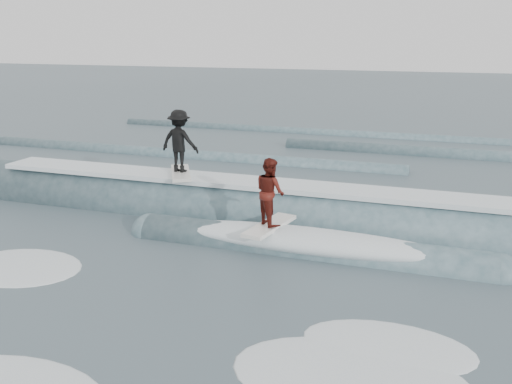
% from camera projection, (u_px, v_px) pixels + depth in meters
% --- Properties ---
extents(ground, '(160.00, 160.00, 0.00)m').
position_uv_depth(ground, '(158.00, 323.00, 10.93)').
color(ground, '#384C51').
rests_on(ground, ground).
extents(breaking_wave, '(22.01, 3.86, 2.15)m').
position_uv_depth(breaking_wave, '(272.00, 222.00, 16.64)').
color(breaking_wave, '#37535D').
rests_on(breaking_wave, ground).
extents(surfer_black, '(1.44, 2.02, 2.00)m').
position_uv_depth(surfer_black, '(180.00, 143.00, 17.37)').
color(surfer_black, silver).
rests_on(surfer_black, ground).
extents(surfer_red, '(1.06, 2.07, 1.83)m').
position_uv_depth(surfer_red, '(270.00, 195.00, 14.42)').
color(surfer_red, white).
rests_on(surfer_red, ground).
extents(whitewater, '(15.04, 6.25, 0.10)m').
position_uv_depth(whitewater, '(181.00, 354.00, 9.85)').
color(whitewater, white).
rests_on(whitewater, ground).
extents(far_swells, '(37.85, 8.65, 0.80)m').
position_uv_depth(far_swells, '(348.00, 151.00, 26.85)').
color(far_swells, '#37535D').
rests_on(far_swells, ground).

